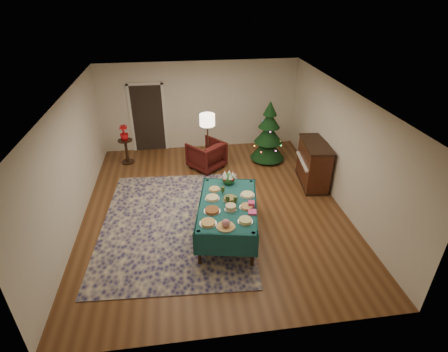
{
  "coord_description": "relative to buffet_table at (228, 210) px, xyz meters",
  "views": [
    {
      "loc": [
        -0.71,
        -6.89,
        4.75
      ],
      "look_at": [
        0.21,
        -0.32,
        1.0
      ],
      "focal_mm": 28.0,
      "sensor_mm": 36.0,
      "label": 1
    }
  ],
  "objects": [
    {
      "name": "side_table",
      "position": [
        -2.43,
        3.72,
        -0.28
      ],
      "size": [
        0.41,
        0.41,
        0.73
      ],
      "color": "black",
      "rests_on": "ground"
    },
    {
      "name": "goblet_2",
      "position": [
        -0.0,
        -0.01,
        0.25
      ],
      "size": [
        0.08,
        0.08,
        0.18
      ],
      "color": "#2D471E",
      "rests_on": "buffet_table"
    },
    {
      "name": "platter_4",
      "position": [
        0.02,
        -0.23,
        0.21
      ],
      "size": [
        0.25,
        0.25,
        0.11
      ],
      "color": "silver",
      "rests_on": "buffet_table"
    },
    {
      "name": "platter_3",
      "position": [
        -0.34,
        -0.24,
        0.18
      ],
      "size": [
        0.33,
        0.33,
        0.05
      ],
      "color": "silver",
      "rests_on": "buffet_table"
    },
    {
      "name": "platter_6",
      "position": [
        -0.29,
        0.21,
        0.18
      ],
      "size": [
        0.3,
        0.3,
        0.05
      ],
      "color": "silver",
      "rests_on": "buffet_table"
    },
    {
      "name": "armchair",
      "position": [
        -0.15,
        3.08,
        -0.19
      ],
      "size": [
        1.17,
        1.16,
        0.88
      ],
      "primitive_type": "imported",
      "rotation": [
        0.0,
        0.0,
        3.83
      ],
      "color": "#40100D",
      "rests_on": "ground"
    },
    {
      "name": "goblet_0",
      "position": [
        -0.05,
        0.35,
        0.25
      ],
      "size": [
        0.08,
        0.08,
        0.18
      ],
      "color": "#2D471E",
      "rests_on": "buffet_table"
    },
    {
      "name": "platter_8",
      "position": [
        0.45,
        0.23,
        0.18
      ],
      "size": [
        0.31,
        0.31,
        0.04
      ],
      "color": "silver",
      "rests_on": "buffet_table"
    },
    {
      "name": "floor_lamp",
      "position": [
        -0.12,
        2.89,
        0.78
      ],
      "size": [
        0.41,
        0.41,
        1.67
      ],
      "color": "#A57F3F",
      "rests_on": "ground"
    },
    {
      "name": "platter_0",
      "position": [
        -0.46,
        -0.61,
        0.18
      ],
      "size": [
        0.32,
        0.32,
        0.05
      ],
      "color": "silver",
      "rests_on": "buffet_table"
    },
    {
      "name": "platter_2",
      "position": [
        0.23,
        -0.66,
        0.19
      ],
      "size": [
        0.29,
        0.29,
        0.07
      ],
      "color": "silver",
      "rests_on": "buffet_table"
    },
    {
      "name": "platter_9",
      "position": [
        -0.21,
        0.55,
        0.18
      ],
      "size": [
        0.26,
        0.26,
        0.04
      ],
      "color": "silver",
      "rests_on": "buffet_table"
    },
    {
      "name": "room_shell",
      "position": [
        -0.18,
        1.08,
        0.72
      ],
      "size": [
        7.0,
        7.0,
        7.0
      ],
      "color": "#593319",
      "rests_on": "ground"
    },
    {
      "name": "buffet_table",
      "position": [
        0.0,
        0.0,
        0.0
      ],
      "size": [
        1.54,
        2.21,
        0.79
      ],
      "color": "black",
      "rests_on": "ground"
    },
    {
      "name": "christmas_tree",
      "position": [
        1.69,
        3.31,
        0.19
      ],
      "size": [
        1.25,
        1.25,
        1.82
      ],
      "color": "black",
      "rests_on": "ground"
    },
    {
      "name": "platter_7",
      "position": [
        0.06,
        0.1,
        0.19
      ],
      "size": [
        0.29,
        0.29,
        0.08
      ],
      "color": "silver",
      "rests_on": "buffet_table"
    },
    {
      "name": "platter_5",
      "position": [
        0.35,
        -0.2,
        0.18
      ],
      "size": [
        0.29,
        0.29,
        0.04
      ],
      "color": "silver",
      "rests_on": "buffet_table"
    },
    {
      "name": "napkin_stack",
      "position": [
        0.42,
        -0.4,
        0.18
      ],
      "size": [
        0.18,
        0.18,
        0.04
      ],
      "primitive_type": "cube",
      "rotation": [
        0.0,
        0.0,
        -0.19
      ],
      "color": "#EF4285",
      "rests_on": "buffet_table"
    },
    {
      "name": "rug",
      "position": [
        -1.09,
        0.57,
        -0.62
      ],
      "size": [
        3.44,
        4.38,
        0.02
      ],
      "primitive_type": "cube",
      "rotation": [
        0.0,
        0.0,
        -0.06
      ],
      "color": "#151244",
      "rests_on": "ground"
    },
    {
      "name": "platter_1",
      "position": [
        -0.15,
        -0.77,
        0.22
      ],
      "size": [
        0.35,
        0.35,
        0.17
      ],
      "color": "silver",
      "rests_on": "buffet_table"
    },
    {
      "name": "potted_plant",
      "position": [
        -2.43,
        3.72,
        0.22
      ],
      "size": [
        0.25,
        0.45,
        0.25
      ],
      "primitive_type": "imported",
      "color": "red",
      "rests_on": "side_table"
    },
    {
      "name": "gift_box",
      "position": [
        0.45,
        -0.17,
        0.21
      ],
      "size": [
        0.15,
        0.15,
        0.11
      ],
      "primitive_type": "cube",
      "rotation": [
        0.0,
        0.0,
        -0.19
      ],
      "color": "#D73B71",
      "rests_on": "buffet_table"
    },
    {
      "name": "centerpiece",
      "position": [
        0.13,
        0.78,
        0.29
      ],
      "size": [
        0.28,
        0.29,
        0.33
      ],
      "color": "#1E4C1E",
      "rests_on": "buffet_table"
    },
    {
      "name": "piano",
      "position": [
        2.52,
        1.81,
        -0.07
      ],
      "size": [
        0.77,
        1.4,
        1.16
      ],
      "color": "black",
      "rests_on": "ground"
    },
    {
      "name": "goblet_1",
      "position": [
        0.15,
        -0.05,
        0.25
      ],
      "size": [
        0.08,
        0.08,
        0.18
      ],
      "color": "#2D471E",
      "rests_on": "buffet_table"
    },
    {
      "name": "doorway",
      "position": [
        -1.78,
        4.56,
        0.46
      ],
      "size": [
        1.08,
        0.04,
        2.16
      ],
      "color": "black",
      "rests_on": "ground"
    }
  ]
}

